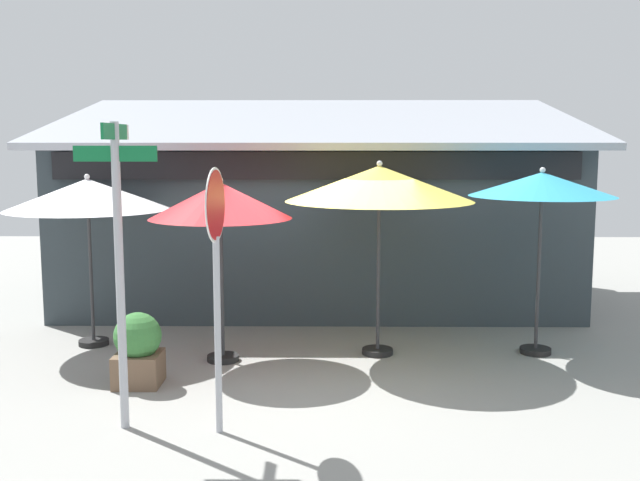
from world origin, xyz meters
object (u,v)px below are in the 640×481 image
at_px(patio_umbrella_teal_far_right, 542,187).
at_px(patio_umbrella_crimson_center, 220,202).
at_px(street_sign_post, 119,246).
at_px(stop_sign, 216,251).
at_px(patio_umbrella_mustard_right, 379,184).
at_px(patio_umbrella_ivory_left, 88,195).
at_px(sidewalk_planter, 138,349).

bearing_deg(patio_umbrella_teal_far_right, patio_umbrella_crimson_center, -174.65).
xyz_separation_m(street_sign_post, stop_sign, (1.02, -0.12, -0.03)).
bearing_deg(patio_umbrella_crimson_center, street_sign_post, -106.29).
bearing_deg(stop_sign, patio_umbrella_mustard_right, 57.34).
bearing_deg(patio_umbrella_ivory_left, sidewalk_planter, -57.72).
bearing_deg(sidewalk_planter, street_sign_post, -81.53).
xyz_separation_m(patio_umbrella_mustard_right, sidewalk_planter, (-3.06, -1.37, -1.96)).
height_order(patio_umbrella_crimson_center, patio_umbrella_mustard_right, patio_umbrella_mustard_right).
distance_m(stop_sign, patio_umbrella_mustard_right, 3.44).
relative_size(street_sign_post, patio_umbrella_ivory_left, 1.26).
distance_m(street_sign_post, patio_umbrella_ivory_left, 3.46).
bearing_deg(patio_umbrella_mustard_right, stop_sign, -122.66).
bearing_deg(stop_sign, sidewalk_planter, 129.35).
xyz_separation_m(patio_umbrella_teal_far_right, sidewalk_planter, (-5.33, -1.44, -1.93)).
distance_m(patio_umbrella_ivory_left, patio_umbrella_crimson_center, 2.19).
bearing_deg(sidewalk_planter, patio_umbrella_mustard_right, 24.17).
xyz_separation_m(patio_umbrella_ivory_left, patio_umbrella_teal_far_right, (6.46, -0.37, 0.16)).
bearing_deg(patio_umbrella_ivory_left, patio_umbrella_mustard_right, -5.83).
bearing_deg(street_sign_post, stop_sign, -6.70).
xyz_separation_m(stop_sign, patio_umbrella_ivory_left, (-2.36, 3.29, 0.32)).
height_order(stop_sign, patio_umbrella_teal_far_right, stop_sign).
bearing_deg(patio_umbrella_ivory_left, patio_umbrella_teal_far_right, -3.24).
height_order(stop_sign, patio_umbrella_mustard_right, stop_sign).
bearing_deg(patio_umbrella_ivory_left, patio_umbrella_crimson_center, -20.88).
height_order(street_sign_post, sidewalk_planter, street_sign_post).
bearing_deg(patio_umbrella_teal_far_right, street_sign_post, -151.25).
distance_m(street_sign_post, sidewalk_planter, 2.03).
height_order(patio_umbrella_mustard_right, sidewalk_planter, patio_umbrella_mustard_right).
distance_m(stop_sign, patio_umbrella_ivory_left, 4.07).
xyz_separation_m(patio_umbrella_crimson_center, patio_umbrella_teal_far_right, (4.42, 0.41, 0.19)).
height_order(street_sign_post, patio_umbrella_crimson_center, street_sign_post).
distance_m(street_sign_post, stop_sign, 1.03).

